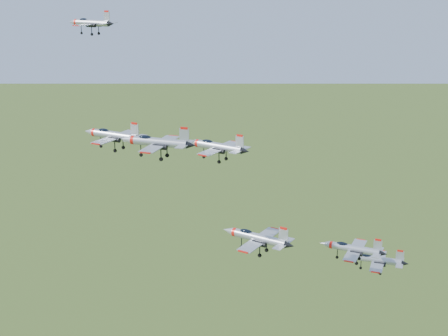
# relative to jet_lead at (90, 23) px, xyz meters

# --- Properties ---
(jet_lead) EXTENTS (11.27, 9.56, 3.05)m
(jet_lead) POSITION_rel_jet_lead_xyz_m (0.00, 0.00, 0.00)
(jet_lead) COLOR #A2A6AF
(jet_left_high) EXTENTS (13.48, 11.41, 3.64)m
(jet_left_high) POSITION_rel_jet_lead_xyz_m (9.01, -12.05, -19.12)
(jet_left_high) COLOR #A2A6AF
(jet_right_high) EXTENTS (12.52, 10.37, 3.35)m
(jet_right_high) POSITION_rel_jet_lead_xyz_m (23.62, -28.36, -15.33)
(jet_right_high) COLOR #A2A6AF
(jet_left_low) EXTENTS (13.47, 11.51, 3.69)m
(jet_left_low) POSITION_rel_jet_lead_xyz_m (26.88, -5.23, -21.85)
(jet_left_low) COLOR #A2A6AF
(jet_right_low) EXTENTS (12.67, 10.80, 3.46)m
(jet_right_low) POSITION_rel_jet_lead_xyz_m (38.50, -24.23, -31.15)
(jet_right_low) COLOR #A2A6AF
(jet_trail) EXTENTS (11.86, 9.93, 3.18)m
(jet_trail) POSITION_rel_jet_lead_xyz_m (53.17, -12.33, -36.68)
(jet_trail) COLOR #A2A6AF
(jet_extra) EXTENTS (11.88, 9.84, 3.17)m
(jet_extra) POSITION_rel_jet_lead_xyz_m (57.30, -4.88, -41.74)
(jet_extra) COLOR #A2A6AF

